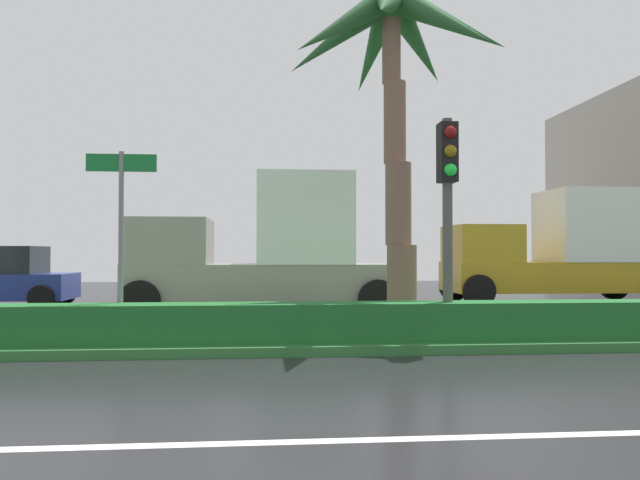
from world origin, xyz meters
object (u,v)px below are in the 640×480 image
Objects in this scene: palm_tree_centre_left at (393,54)px; street_name_sign at (121,219)px; box_truck_following at (553,252)px; traffic_signal_median_right at (448,187)px; box_truck_lead at (264,252)px.

palm_tree_centre_left is 5.82m from street_name_sign.
palm_tree_centre_left is 1.04× the size of box_truck_following.
palm_tree_centre_left reaches higher than street_name_sign.
box_truck_lead is (-2.96, 5.64, -1.05)m from traffic_signal_median_right.
traffic_signal_median_right is at bearing -3.92° from street_name_sign.
street_name_sign is 0.47× the size of box_truck_lead.
traffic_signal_median_right is at bearing 117.69° from box_truck_lead.
palm_tree_centre_left is 1.04× the size of box_truck_lead.
traffic_signal_median_right is at bearing 55.44° from box_truck_following.
box_truck_following is at bearing -161.90° from box_truck_lead.
box_truck_lead is at bearing 66.95° from street_name_sign.
traffic_signal_median_right is at bearing -72.52° from palm_tree_centre_left.
street_name_sign is (-4.67, -1.33, -3.21)m from palm_tree_centre_left.
traffic_signal_median_right is 0.55× the size of box_truck_following.
palm_tree_centre_left is at bearing 15.85° from street_name_sign.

